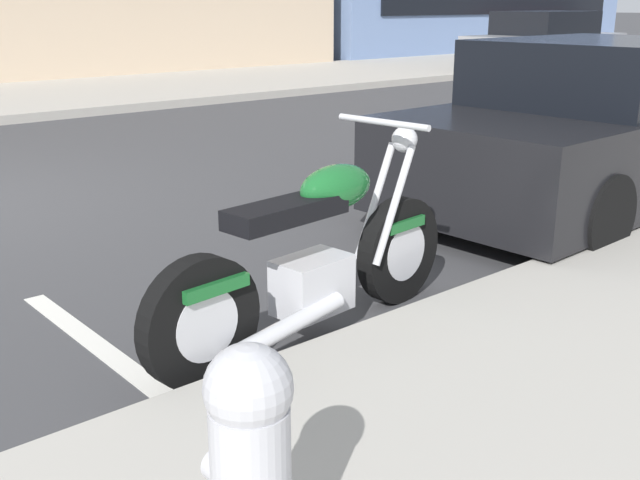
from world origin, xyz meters
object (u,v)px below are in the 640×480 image
Objects in this scene: parked_car_near_corner at (599,130)px; fire_hydrant at (251,465)px; parked_motorcycle at (316,261)px; car_opposite_curb at (545,45)px.

parked_car_near_corner is 5.48m from fire_hydrant.
parked_motorcycle is at bearing 44.70° from fire_hydrant.
fire_hydrant is at bearing -160.99° from parked_car_near_corner.
parked_motorcycle is 16.28m from car_opposite_curb.
car_opposite_curb is 18.21m from fire_hydrant.
car_opposite_curb is (10.46, 7.47, 0.05)m from parked_car_near_corner.
fire_hydrant is (-15.59, -9.42, -0.18)m from car_opposite_curb.
car_opposite_curb is 6.34× the size of fire_hydrant.
parked_motorcycle is 3.76m from parked_car_near_corner.
parked_car_near_corner is (3.71, 0.55, 0.24)m from parked_motorcycle.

